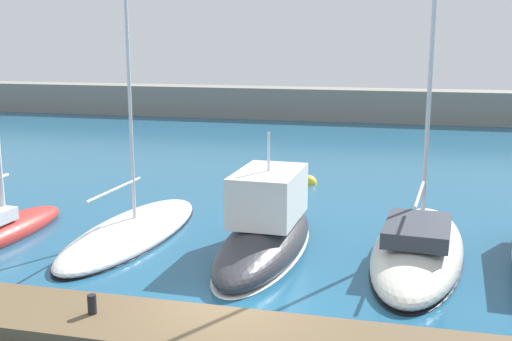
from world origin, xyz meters
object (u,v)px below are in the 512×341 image
(motorboat_charcoal_third, at_px, (266,230))
(sailboat_ivory_fourth, at_px, (418,246))
(mooring_buoy_yellow, at_px, (309,184))
(sailboat_red_nearest, at_px, (1,226))
(sailboat_white_second, at_px, (132,231))
(dock_bollard, at_px, (92,304))

(motorboat_charcoal_third, height_order, sailboat_ivory_fourth, sailboat_ivory_fourth)
(mooring_buoy_yellow, bearing_deg, motorboat_charcoal_third, -88.70)
(sailboat_red_nearest, xyz_separation_m, sailboat_white_second, (4.03, 1.28, -0.24))
(motorboat_charcoal_third, bearing_deg, mooring_buoy_yellow, 2.92)
(dock_bollard, bearing_deg, sailboat_white_second, 107.89)
(sailboat_ivory_fourth, distance_m, dock_bollard, 9.79)
(sailboat_ivory_fourth, bearing_deg, mooring_buoy_yellow, 32.74)
(dock_bollard, bearing_deg, motorboat_charcoal_third, 68.01)
(sailboat_ivory_fourth, xyz_separation_m, dock_bollard, (-7.06, -6.78, 0.30))
(motorboat_charcoal_third, relative_size, mooring_buoy_yellow, 10.06)
(sailboat_white_second, bearing_deg, sailboat_red_nearest, 109.98)
(dock_bollard, bearing_deg, sailboat_ivory_fourth, 43.86)
(sailboat_ivory_fourth, bearing_deg, motorboat_charcoal_third, 101.38)
(sailboat_red_nearest, distance_m, sailboat_ivory_fourth, 13.31)
(sailboat_red_nearest, distance_m, motorboat_charcoal_third, 8.74)
(sailboat_red_nearest, height_order, mooring_buoy_yellow, sailboat_red_nearest)
(sailboat_white_second, distance_m, mooring_buoy_yellow, 10.07)
(sailboat_red_nearest, distance_m, mooring_buoy_yellow, 13.36)
(sailboat_red_nearest, bearing_deg, mooring_buoy_yellow, -37.79)
(sailboat_ivory_fourth, xyz_separation_m, mooring_buoy_yellow, (-4.75, 8.86, -0.34))
(sailboat_white_second, height_order, motorboat_charcoal_third, sailboat_white_second)
(sailboat_red_nearest, relative_size, motorboat_charcoal_third, 1.63)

